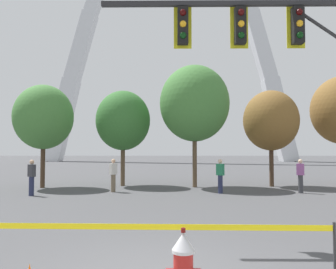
{
  "coord_description": "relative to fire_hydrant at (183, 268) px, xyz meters",
  "views": [
    {
      "loc": [
        0.23,
        -5.61,
        2.01
      ],
      "look_at": [
        0.11,
        5.0,
        2.5
      ],
      "focal_mm": 36.51,
      "sensor_mm": 36.0,
      "label": 1
    }
  ],
  "objects": [
    {
      "name": "fire_hydrant",
      "position": [
        0.0,
        0.0,
        0.0
      ],
      "size": [
        0.46,
        0.48,
        0.99
      ],
      "color": "#5E0F0D",
      "rests_on": "ground"
    },
    {
      "name": "tree_left_mid",
      "position": [
        -2.94,
        14.85,
        3.23
      ],
      "size": [
        3.09,
        3.09,
        5.41
      ],
      "color": "brown",
      "rests_on": "ground"
    },
    {
      "name": "traffic_signal_gantry",
      "position": [
        3.34,
        3.67,
        3.94
      ],
      "size": [
        7.82,
        0.44,
        6.0
      ],
      "color": "#232326",
      "rests_on": "ground"
    },
    {
      "name": "caution_tape_barrier",
      "position": [
        -0.6,
        0.21,
        0.24
      ],
      "size": [
        5.34,
        0.15,
        1.03
      ],
      "color": "#232326",
      "rests_on": "ground"
    },
    {
      "name": "pedestrian_walking_right",
      "position": [
        -2.98,
        11.98,
        0.35
      ],
      "size": [
        0.38,
        0.38,
        1.59
      ],
      "color": "brown",
      "rests_on": "ground"
    },
    {
      "name": "pedestrian_standing_center",
      "position": [
        5.91,
        11.65,
        0.35
      ],
      "size": [
        0.39,
        0.32,
        1.59
      ],
      "color": "#38383D",
      "rests_on": "ground"
    },
    {
      "name": "tree_center_left",
      "position": [
        1.1,
        14.17,
        4.12
      ],
      "size": [
        3.83,
        3.83,
        6.7
      ],
      "color": "brown",
      "rests_on": "ground"
    },
    {
      "name": "monument_arch",
      "position": [
        -0.38,
        57.44,
        22.43
      ],
      "size": [
        45.72,
        2.83,
        53.13
      ],
      "color": "silver",
      "rests_on": "ground"
    },
    {
      "name": "pedestrian_near_trees",
      "position": [
        -6.36,
        10.56,
        0.35
      ],
      "size": [
        0.39,
        0.36,
        1.59
      ],
      "color": "#232847",
      "rests_on": "ground"
    },
    {
      "name": "tree_far_left",
      "position": [
        -7.11,
        13.81,
        3.34
      ],
      "size": [
        3.18,
        3.18,
        5.56
      ],
      "color": "#473323",
      "rests_on": "ground"
    },
    {
      "name": "tree_center_right",
      "position": [
        5.41,
        14.6,
        3.21
      ],
      "size": [
        3.07,
        3.07,
        5.37
      ],
      "color": "#473323",
      "rests_on": "ground"
    },
    {
      "name": "pedestrian_walking_left",
      "position": [
        2.11,
        11.49,
        0.35
      ],
      "size": [
        0.39,
        0.37,
        1.59
      ],
      "color": "#232847",
      "rests_on": "ground"
    }
  ]
}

